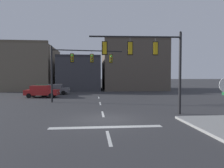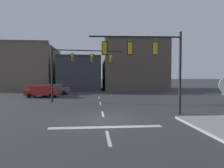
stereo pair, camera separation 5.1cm
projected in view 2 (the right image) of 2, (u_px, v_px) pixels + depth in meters
ground_plane at (104, 120)px, 13.40m from camera, size 400.00×400.00×0.00m
stop_bar_paint at (106, 127)px, 11.41m from camera, size 6.40×0.50×0.01m
lane_centreline at (103, 114)px, 15.39m from camera, size 0.16×26.40×0.01m
signal_mast_near_side at (150, 56)px, 15.15m from camera, size 6.94×0.59×6.26m
signal_mast_far_side at (77, 63)px, 22.79m from camera, size 8.05×1.09×6.27m
car_lot_nearside at (41, 90)px, 30.03m from camera, size 2.33×4.61×1.61m
car_lot_middle at (42, 91)px, 27.52m from camera, size 4.53×2.09×1.61m
car_lot_farside at (55, 89)px, 32.21m from camera, size 4.48×1.97×1.61m
building_row at (85, 69)px, 44.12m from camera, size 34.45×13.67×10.38m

